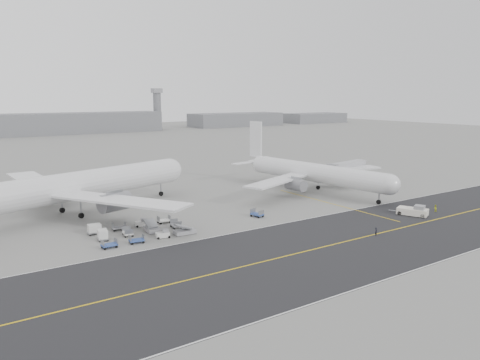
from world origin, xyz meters
TOP-DOWN VIEW (x-y plane):
  - ground at (0.00, 0.00)m, footprint 700.00×700.00m
  - taxiway at (5.02, -17.98)m, footprint 220.00×59.00m
  - horizon_buildings at (30.00, 260.00)m, footprint 520.00×28.00m
  - control_tower at (100.00, 265.00)m, footprint 7.00×7.00m
  - airliner_a at (-25.52, 29.26)m, footprint 62.90×61.64m
  - airliner_b at (36.42, 19.35)m, footprint 52.05×52.92m
  - pushback_tug at (36.93, -13.04)m, footprint 5.33×8.33m
  - jet_bridge at (54.21, 23.00)m, footprint 17.50×6.05m
  - gse_cluster at (-18.69, 7.40)m, footprint 23.70×18.53m
  - stray_dolly at (7.49, 5.27)m, footprint 2.22×3.06m
  - ground_crew_a at (17.99, -18.65)m, footprint 0.69×0.57m
  - ground_crew_b at (43.91, -13.77)m, footprint 0.92×0.80m

SIDE VIEW (x-z plane):
  - ground at x=0.00m, z-range 0.00..0.00m
  - horizon_buildings at x=30.00m, z-range -14.00..14.00m
  - gse_cluster at x=-18.69m, z-range -1.02..1.02m
  - stray_dolly at x=7.49m, z-range -0.85..0.85m
  - taxiway at x=5.02m, z-range -0.01..0.03m
  - ground_crew_b at x=43.91m, z-range 0.00..1.59m
  - ground_crew_a at x=17.99m, z-range 0.00..1.62m
  - pushback_tug at x=36.93m, z-range -0.21..2.19m
  - jet_bridge at x=54.21m, z-range 1.29..7.81m
  - airliner_b at x=36.42m, z-range -3.87..14.43m
  - airliner_a at x=-25.52m, z-range -4.75..17.62m
  - control_tower at x=100.00m, z-range 0.63..31.88m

